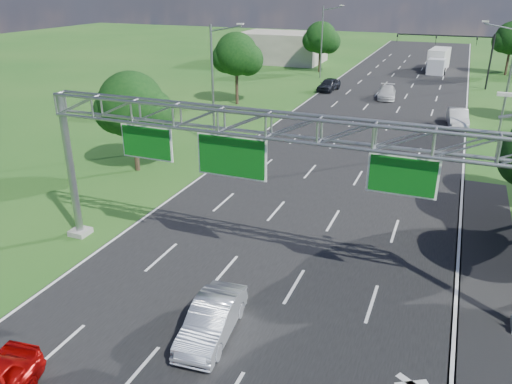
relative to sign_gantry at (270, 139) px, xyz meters
The scene contains 18 objects.
ground 19.28m from the sign_gantry, 91.05° to the left, with size 220.00×220.00×0.00m, color #1B4F17.
road 19.28m from the sign_gantry, 91.05° to the left, with size 18.00×180.00×0.02m, color black.
road_flare 12.20m from the sign_gantry, 11.47° to the left, with size 3.00×30.00×0.02m, color black.
sign_gantry is the anchor object (origin of this frame).
traffic_signal 53.51m from the sign_gantry, 82.32° to the left, with size 12.21×0.24×7.00m.
streetlight_l_near 21.47m from the sign_gantry, 122.87° to the left, with size 2.97×0.22×10.16m.
streetlight_l_far 54.28m from the sign_gantry, 102.38° to the left, with size 2.97×0.22×10.16m.
streetlight_r_mid 30.10m from the sign_gantry, 68.60° to the left, with size 2.97×0.22×10.16m.
tree_verge_la 17.56m from the sign_gantry, 144.84° to the left, with size 5.76×4.80×7.40m.
tree_verge_lb 36.85m from the sign_gantry, 116.19° to the left, with size 5.76×4.80×8.06m.
tree_verge_lc 59.56m from the sign_gantry, 102.86° to the left, with size 5.76×4.80×7.62m.
tree_verge_re 67.48m from the sign_gantry, 78.24° to the left, with size 5.76×4.80×7.84m.
building_left 69.82m from the sign_gantry, 108.69° to the left, with size 14.00×10.00×5.00m, color gray.
silver_sedan 7.94m from the sign_gantry, 96.01° to the right, with size 1.60×4.59×1.51m, color silver.
car_queue_a 42.90m from the sign_gantry, 90.86° to the left, with size 2.05×5.03×1.46m, color silver.
car_queue_c 45.55m from the sign_gantry, 100.63° to the left, with size 1.90×4.72×1.61m, color black.
car_queue_d 33.72m from the sign_gantry, 76.63° to the left, with size 1.75×5.01×1.65m, color #BCBCBC.
box_truck 66.23m from the sign_gantry, 86.70° to the left, with size 3.24×9.12×3.37m.
Camera 1 is at (7.51, -7.46, 13.16)m, focal length 35.00 mm.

